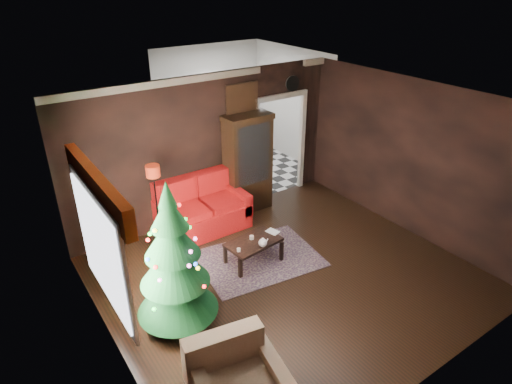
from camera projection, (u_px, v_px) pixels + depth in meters
floor at (288, 277)px, 7.07m from camera, size 5.50×5.50×0.00m
ceiling at (295, 106)px, 5.81m from camera, size 5.50×5.50×0.00m
wall_back at (208, 149)px, 8.28m from camera, size 5.50×0.00×5.50m
wall_front at (441, 291)px, 4.61m from camera, size 5.50×0.00×5.50m
wall_left at (104, 263)px, 5.05m from camera, size 0.00×5.50×5.50m
wall_right at (412, 159)px, 7.84m from camera, size 0.00×5.50×5.50m
doorway at (279, 148)px, 9.30m from camera, size 1.10×0.10×2.10m
left_window at (101, 250)px, 5.19m from camera, size 0.05×1.60×1.40m
valance at (96, 186)px, 4.86m from camera, size 0.12×2.10×0.35m
kitchen_floor at (241, 169)px, 10.87m from camera, size 3.00×3.00×0.00m
kitchen_window at (209, 89)px, 11.17m from camera, size 0.70×0.06×0.70m
rug at (259, 259)px, 7.50m from camera, size 2.15×1.69×0.01m
loveseat at (203, 206)px, 8.15m from camera, size 1.70×0.90×1.00m
curio_cabinet at (248, 166)px, 8.69m from camera, size 0.90×0.45×1.90m
floor_lamp at (157, 206)px, 7.46m from camera, size 0.30×0.30×1.49m
christmas_tree at (173, 260)px, 5.70m from camera, size 1.37×1.37×2.11m
coffee_table at (254, 251)px, 7.34m from camera, size 0.95×0.64×0.40m
teapot at (263, 243)px, 7.07m from camera, size 0.21×0.21×0.15m
cup_a at (252, 237)px, 7.29m from camera, size 0.09×0.09×0.06m
cup_b at (239, 250)px, 6.98m from camera, size 0.06×0.06×0.05m
book at (270, 229)px, 7.39m from camera, size 0.15×0.05×0.21m
wall_clock at (292, 83)px, 8.79m from camera, size 0.32×0.32×0.06m
painting at (242, 99)px, 8.24m from camera, size 0.62×0.05×0.52m
kitchen_counter at (216, 138)px, 11.55m from camera, size 1.80×0.60×0.90m
kitchen_table at (237, 162)px, 10.33m from camera, size 0.70×0.70×0.75m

